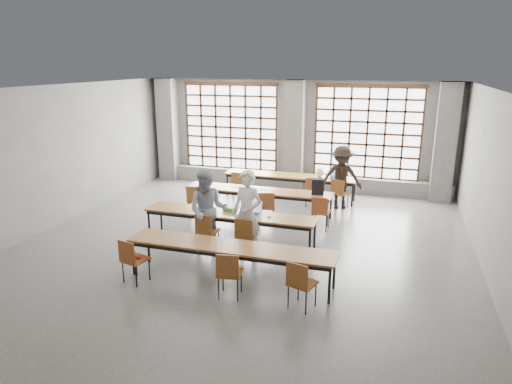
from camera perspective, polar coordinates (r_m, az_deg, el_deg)
floor at (r=10.38m, az=-1.83°, el=-6.92°), size 11.00×11.00×0.00m
ceiling at (r=9.58m, az=-2.02°, el=12.76°), size 11.00×11.00×0.00m
wall_back at (r=15.04m, az=5.07°, el=7.17°), size 10.00×0.00×10.00m
wall_front at (r=5.26m, az=-22.49°, el=-11.08°), size 10.00×0.00×10.00m
wall_left at (r=12.38m, az=-24.38°, el=3.91°), size 0.00×11.00×11.00m
wall_right at (r=9.48m, az=27.94°, el=0.13°), size 0.00×11.00×11.00m
column_left at (r=16.33m, az=-10.90°, el=7.65°), size 0.60×0.55×3.50m
column_mid at (r=14.77m, az=4.83°, el=7.01°), size 0.60×0.55×3.50m
column_right at (r=14.48m, az=22.56°, el=5.68°), size 0.60×0.55×3.50m
window_left at (r=15.57m, az=-3.17°, el=8.07°), size 3.32×0.12×3.00m
window_right at (r=14.63m, az=13.72°, el=7.13°), size 3.32×0.12×3.00m
sill_ledge at (r=15.15m, az=4.76°, el=1.44°), size 9.80×0.35×0.50m
desk_row_a at (r=13.86m, az=4.24°, el=1.86°), size 4.00×0.70×0.73m
desk_row_b at (r=12.26m, az=0.28°, el=0.01°), size 4.00×0.70×0.73m
desk_row_c at (r=10.41m, az=-3.35°, el=-2.95°), size 4.00×0.70×0.73m
desk_row_d at (r=8.61m, az=-3.26°, el=-7.09°), size 4.00×0.70×0.73m
chair_back_left at (r=13.69m, az=-2.11°, el=1.16°), size 0.45×0.45×0.88m
chair_back_mid at (r=13.14m, az=7.06°, el=0.41°), size 0.49×0.50×0.88m
chair_back_right at (r=13.04m, az=10.34°, el=0.14°), size 0.53×0.53×0.88m
chair_mid_left at (r=12.28m, az=-7.65°, el=-0.72°), size 0.51×0.51×0.88m
chair_mid_centre at (r=11.60m, az=1.35°, el=-1.58°), size 0.51×0.51×0.88m
chair_mid_right at (r=11.32m, az=8.07°, el=-2.20°), size 0.44×0.44×0.88m
chair_front_left at (r=10.01m, az=-6.26°, el=-4.58°), size 0.46×0.46×0.88m
chair_front_right at (r=9.70m, az=-1.33°, el=-5.17°), size 0.42×0.43×0.88m
chair_near_left at (r=8.88m, az=-15.25°, el=-7.82°), size 0.51×0.51×0.88m
chair_near_mid at (r=8.06m, az=-3.41°, el=-9.77°), size 0.48×0.48×0.88m
chair_near_right at (r=7.75m, az=5.55°, el=-10.95°), size 0.53×0.53×0.88m
student_male at (r=9.68m, az=-1.09°, el=-2.69°), size 0.77×0.60×1.87m
student_female at (r=10.00m, az=-6.00°, el=-2.31°), size 1.03×0.88×1.83m
student_back at (r=13.06m, az=10.60°, el=1.81°), size 1.28×0.92×1.80m
laptop_front at (r=10.29m, az=-0.31°, el=-2.40°), size 0.39×0.34×0.26m
laptop_back at (r=13.70m, az=9.90°, el=2.04°), size 0.40×0.35×0.26m
mouse at (r=10.08m, az=1.67°, el=-3.06°), size 0.11×0.10×0.04m
green_box at (r=10.46m, az=-3.46°, el=-2.22°), size 0.25×0.10×0.09m
phone at (r=10.23m, az=-2.61°, el=-2.84°), size 0.14×0.08×0.01m
paper_sheet_a at (r=12.47m, az=-2.28°, el=0.59°), size 0.34×0.28×0.00m
paper_sheet_b at (r=12.28m, az=-1.12°, el=0.36°), size 0.36×0.33×0.00m
paper_sheet_c at (r=12.21m, az=0.73°, el=0.27°), size 0.36×0.32×0.00m
backpack at (r=11.88m, az=7.75°, el=0.67°), size 0.35×0.25×0.40m
plastic_bag at (r=13.69m, az=7.98°, el=2.46°), size 0.32×0.29×0.29m
red_pouch at (r=8.94m, az=-14.86°, el=-7.87°), size 0.21×0.12×0.06m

